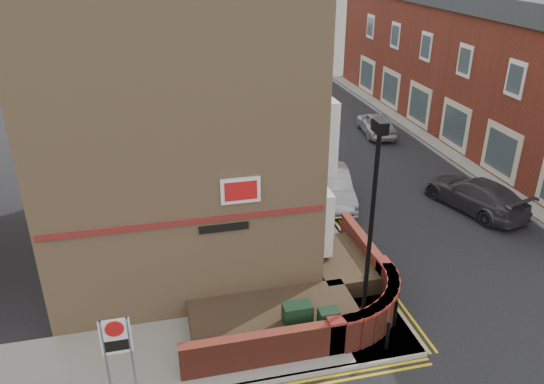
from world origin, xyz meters
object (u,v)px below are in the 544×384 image
at_px(zone_sign, 117,343).
at_px(silver_car_near, 331,185).
at_px(utility_cabinet_large, 297,322).
at_px(lamppost, 370,234).

distance_m(zone_sign, silver_car_near, 12.63).
distance_m(utility_cabinet_large, silver_car_near, 9.26).
bearing_deg(lamppost, silver_car_near, 76.76).
distance_m(lamppost, zone_sign, 6.85).
xyz_separation_m(lamppost, utility_cabinet_large, (-1.90, 0.10, -2.62)).
bearing_deg(utility_cabinet_large, silver_car_near, 65.09).
relative_size(zone_sign, silver_car_near, 0.51).
height_order(utility_cabinet_large, silver_car_near, silver_car_near).
height_order(lamppost, utility_cabinet_large, lamppost).
relative_size(utility_cabinet_large, zone_sign, 0.55).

